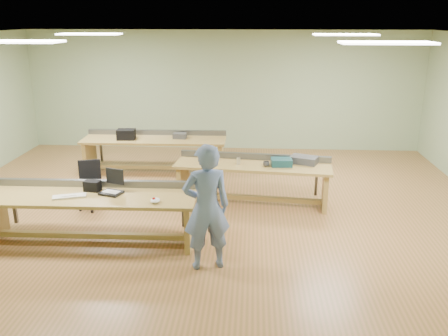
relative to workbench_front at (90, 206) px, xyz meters
The scene contains 21 objects.
floor 2.34m from the workbench_front, 42.52° to the left, with size 10.00×10.00×0.00m, color #99633A.
ceiling 3.33m from the workbench_front, 42.52° to the left, with size 10.00×10.00×0.00m, color silver.
wall_back 5.86m from the workbench_front, 73.19° to the left, with size 10.00×0.04×3.00m, color gray.
wall_front 3.12m from the workbench_front, 55.86° to the right, with size 10.00×0.04×3.00m, color gray.
fluor_panels 3.31m from the workbench_front, 42.52° to the left, with size 6.20×3.50×0.03m.
workbench_front is the anchor object (origin of this frame).
workbench_mid 2.99m from the workbench_front, 35.11° to the left, with size 2.88×1.04×0.86m.
workbench_back 3.49m from the workbench_front, 85.43° to the left, with size 3.14×0.88×0.86m.
person 1.99m from the workbench_front, 20.86° to the right, with size 0.64×0.42×1.75m, color slate.
laptop_base 0.38m from the workbench_front, ahead, with size 0.31×0.25×0.03m, color black.
laptop_screen 0.58m from the workbench_front, 24.01° to the left, with size 0.31×0.01×0.24m, color black.
keyboard 0.35m from the workbench_front, 153.54° to the right, with size 0.48×0.16×0.03m, color beige.
trackball_mouse 1.11m from the workbench_front, 13.65° to the right, with size 0.14×0.16×0.07m, color white.
camera_bag 0.31m from the workbench_front, 89.38° to the left, with size 0.24×0.15×0.16m, color black.
task_chair 1.37m from the workbench_front, 109.00° to the left, with size 0.57×0.57×0.86m.
parts_bin_teal 3.39m from the workbench_front, 29.01° to the left, with size 0.37×0.28×0.13m, color #13393E.
parts_bin_grey 3.84m from the workbench_front, 28.26° to the left, with size 0.47×0.30×0.13m, color #353638.
mug 3.13m from the workbench_front, 30.49° to the left, with size 0.12×0.12×0.09m, color #353638.
drinks_can 2.76m from the workbench_front, 37.34° to the left, with size 0.07×0.07×0.12m, color silver.
storage_box_back 3.39m from the workbench_front, 95.29° to the left, with size 0.38×0.27×0.22m, color black.
tray_back 3.63m from the workbench_front, 76.59° to the left, with size 0.29×0.21×0.11m, color #353638.
Camera 1 is at (0.76, -8.04, 3.29)m, focal length 38.00 mm.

